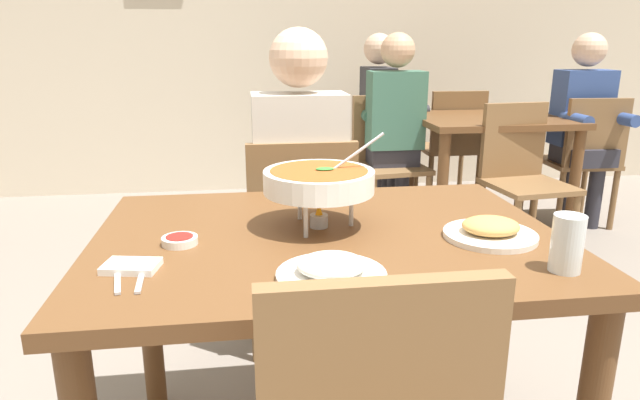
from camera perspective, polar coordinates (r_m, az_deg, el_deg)
cafe_rear_partition at (r=4.85m, az=-5.64°, el=18.78°), size 10.00×0.10×3.00m
dining_table_main at (r=1.53m, az=0.77°, el=-7.43°), size 1.23×0.90×0.77m
chair_diner_main at (r=2.27m, az=-2.04°, el=-3.39°), size 0.44×0.44×0.90m
diner_main at (r=2.23m, az=-2.18°, el=2.61°), size 0.40×0.45×1.31m
curry_bowl at (r=1.50m, az=-0.10°, el=1.89°), size 0.33×0.30×0.26m
rice_plate at (r=1.21m, az=1.17°, el=-7.18°), size 0.24×0.24×0.06m
appetizer_plate at (r=1.52m, az=17.00°, el=-3.00°), size 0.24×0.24×0.06m
sauce_dish at (r=1.45m, az=-14.13°, el=-3.99°), size 0.09×0.09×0.02m
napkin_folded at (r=1.33m, az=-18.71°, el=-6.42°), size 0.13×0.10×0.02m
fork_utensil at (r=1.29m, az=-19.97°, el=-7.44°), size 0.05×0.17×0.01m
spoon_utensil at (r=1.28m, az=-17.76°, el=-7.41°), size 0.02×0.17×0.01m
drink_glass at (r=1.35m, az=23.89°, el=-4.34°), size 0.07×0.07×0.13m
dining_table_far at (r=3.96m, az=16.93°, el=6.14°), size 1.00×0.80×0.77m
chair_bg_left at (r=3.85m, az=6.79°, el=4.66°), size 0.49×0.49×0.90m
chair_bg_middle at (r=4.34m, az=6.33°, el=5.96°), size 0.45×0.45×0.90m
chair_bg_right at (r=4.22m, az=25.43°, el=4.21°), size 0.46×0.46×0.90m
chair_bg_corner at (r=3.56m, az=19.82°, el=2.89°), size 0.49×0.49×0.90m
chair_bg_window at (r=4.45m, az=13.37°, el=5.87°), size 0.45×0.45×0.90m
patron_bg_left at (r=3.78m, az=7.53°, el=8.05°), size 0.40×0.45×1.31m
patron_bg_middle at (r=4.23m, az=6.37°, el=8.93°), size 0.45×0.40×1.31m
patron_bg_right at (r=4.20m, az=25.34°, el=7.46°), size 0.40×0.45×1.31m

